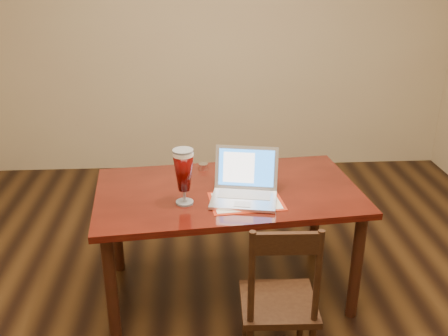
{
  "coord_description": "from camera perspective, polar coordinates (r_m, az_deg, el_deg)",
  "views": [
    {
      "loc": [
        -0.23,
        -2.22,
        1.97
      ],
      "look_at": [
        -0.07,
        0.29,
        0.91
      ],
      "focal_mm": 40.0,
      "sensor_mm": 36.0,
      "label": 1
    }
  ],
  "objects": [
    {
      "name": "room_shell",
      "position": [
        2.24,
        2.43,
        17.52
      ],
      "size": [
        4.51,
        5.01,
        2.71
      ],
      "color": "tan",
      "rests_on": "ground"
    },
    {
      "name": "dining_chair",
      "position": [
        2.55,
        6.34,
        -15.0
      ],
      "size": [
        0.38,
        0.37,
        0.88
      ],
      "rotation": [
        0.0,
        0.0,
        -0.03
      ],
      "color": "#321C0E",
      "rests_on": "ground"
    },
    {
      "name": "dining_table",
      "position": [
        2.95,
        0.31,
        -3.77
      ],
      "size": [
        1.61,
        1.01,
        1.03
      ],
      "rotation": [
        0.0,
        0.0,
        0.1
      ],
      "color": "#4E110A",
      "rests_on": "ground"
    },
    {
      "name": "ground",
      "position": [
        2.98,
        1.84,
        -18.56
      ],
      "size": [
        5.0,
        5.0,
        0.0
      ],
      "primitive_type": "plane",
      "color": "black",
      "rests_on": "ground"
    }
  ]
}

